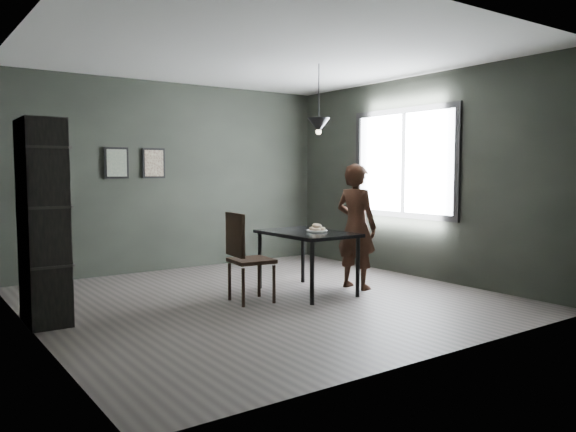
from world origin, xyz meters
TOP-DOWN VIEW (x-y plane):
  - ground at (0.00, 0.00)m, footprint 5.00×5.00m
  - back_wall at (0.00, 2.50)m, footprint 5.00×0.10m
  - ceiling at (0.00, 0.00)m, footprint 5.00×5.00m
  - window_assembly at (2.47, 0.20)m, footprint 0.04×1.96m
  - cafe_table at (0.60, 0.00)m, footprint 0.80×1.20m
  - white_plate at (0.69, -0.07)m, footprint 0.23×0.23m
  - donut_pile at (0.69, -0.07)m, footprint 0.20×0.20m
  - woman at (1.26, -0.15)m, footprint 0.49×0.64m
  - wood_chair at (-0.30, -0.01)m, footprint 0.49×0.49m
  - shelf_unit at (-2.32, 0.39)m, footprint 0.38×0.67m
  - pendant_lamp at (0.85, 0.10)m, footprint 0.28×0.28m
  - framed_print_left at (-0.90, 2.47)m, footprint 0.34×0.04m
  - framed_print_right at (-0.35, 2.47)m, footprint 0.34×0.04m

SIDE VIEW (x-z plane):
  - ground at x=0.00m, z-range 0.00..0.00m
  - wood_chair at x=-0.30m, z-range 0.07..1.09m
  - cafe_table at x=0.60m, z-range 0.30..1.05m
  - white_plate at x=0.69m, z-range 0.75..0.76m
  - woman at x=1.26m, z-range 0.00..1.58m
  - donut_pile at x=0.69m, z-range 0.75..0.84m
  - shelf_unit at x=-2.32m, z-range 0.00..1.98m
  - back_wall at x=0.00m, z-range 0.00..2.80m
  - window_assembly at x=2.47m, z-range 0.82..2.38m
  - framed_print_left at x=-0.90m, z-range 1.38..1.82m
  - framed_print_right at x=-0.35m, z-range 1.38..1.82m
  - pendant_lamp at x=0.85m, z-range 1.62..2.48m
  - ceiling at x=0.00m, z-range 2.79..2.81m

